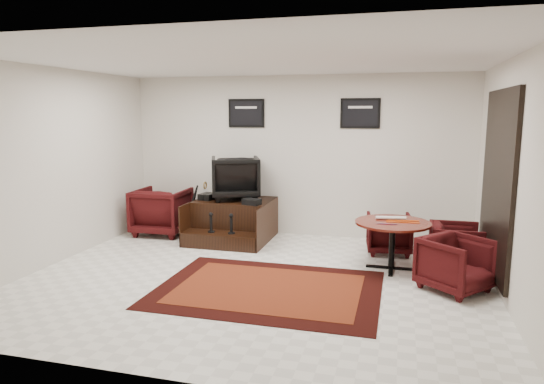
{
  "coord_description": "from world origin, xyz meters",
  "views": [
    {
      "loc": [
        1.79,
        -5.82,
        2.17
      ],
      "look_at": [
        -0.01,
        0.9,
        1.02
      ],
      "focal_mm": 32.0,
      "sensor_mm": 36.0,
      "label": 1
    }
  ],
  "objects_px": {
    "armchair_side": "(162,209)",
    "meeting_table": "(393,228)",
    "shine_podium": "(233,221)",
    "table_chair_back": "(389,232)",
    "shine_chair": "(235,175)",
    "table_chair_window": "(456,244)",
    "table_chair_corner": "(456,262)"
  },
  "relations": [
    {
      "from": "meeting_table",
      "to": "table_chair_window",
      "type": "xyz_separation_m",
      "value": [
        0.87,
        0.3,
        -0.24
      ]
    },
    {
      "from": "meeting_table",
      "to": "table_chair_back",
      "type": "relative_size",
      "value": 1.53
    },
    {
      "from": "shine_chair",
      "to": "armchair_side",
      "type": "xyz_separation_m",
      "value": [
        -1.35,
        -0.15,
        -0.63
      ]
    },
    {
      "from": "shine_podium",
      "to": "shine_chair",
      "type": "xyz_separation_m",
      "value": [
        0.0,
        0.14,
        0.78
      ]
    },
    {
      "from": "meeting_table",
      "to": "shine_chair",
      "type": "bearing_deg",
      "value": 157.14
    },
    {
      "from": "shine_podium",
      "to": "table_chair_corner",
      "type": "xyz_separation_m",
      "value": [
        3.46,
        -1.65,
        0.06
      ]
    },
    {
      "from": "shine_podium",
      "to": "armchair_side",
      "type": "xyz_separation_m",
      "value": [
        -1.35,
        -0.01,
        0.15
      ]
    },
    {
      "from": "shine_podium",
      "to": "shine_chair",
      "type": "bearing_deg",
      "value": 90.0
    },
    {
      "from": "meeting_table",
      "to": "table_chair_window",
      "type": "relative_size",
      "value": 1.49
    },
    {
      "from": "shine_chair",
      "to": "table_chair_window",
      "type": "distance_m",
      "value": 3.72
    },
    {
      "from": "shine_podium",
      "to": "meeting_table",
      "type": "height_order",
      "value": "meeting_table"
    },
    {
      "from": "armchair_side",
      "to": "table_chair_window",
      "type": "bearing_deg",
      "value": 169.92
    },
    {
      "from": "table_chair_window",
      "to": "table_chair_corner",
      "type": "height_order",
      "value": "table_chair_corner"
    },
    {
      "from": "table_chair_window",
      "to": "table_chair_corner",
      "type": "relative_size",
      "value": 0.94
    },
    {
      "from": "armchair_side",
      "to": "meeting_table",
      "type": "relative_size",
      "value": 0.88
    },
    {
      "from": "table_chair_back",
      "to": "shine_podium",
      "type": "bearing_deg",
      "value": -10.73
    },
    {
      "from": "table_chair_back",
      "to": "armchair_side",
      "type": "bearing_deg",
      "value": -9.18
    },
    {
      "from": "meeting_table",
      "to": "table_chair_back",
      "type": "distance_m",
      "value": 0.85
    },
    {
      "from": "shine_chair",
      "to": "table_chair_corner",
      "type": "xyz_separation_m",
      "value": [
        3.46,
        -1.79,
        -0.72
      ]
    },
    {
      "from": "table_chair_back",
      "to": "table_chair_window",
      "type": "bearing_deg",
      "value": 144.67
    },
    {
      "from": "shine_podium",
      "to": "table_chair_corner",
      "type": "height_order",
      "value": "table_chair_corner"
    },
    {
      "from": "shine_podium",
      "to": "table_chair_back",
      "type": "height_order",
      "value": "table_chair_back"
    },
    {
      "from": "shine_podium",
      "to": "table_chair_window",
      "type": "xyz_separation_m",
      "value": [
        3.55,
        -0.69,
        0.04
      ]
    },
    {
      "from": "table_chair_back",
      "to": "table_chair_window",
      "type": "height_order",
      "value": "table_chair_window"
    },
    {
      "from": "armchair_side",
      "to": "table_chair_corner",
      "type": "bearing_deg",
      "value": 159.06
    },
    {
      "from": "table_chair_corner",
      "to": "meeting_table",
      "type": "bearing_deg",
      "value": 90.94
    },
    {
      "from": "shine_chair",
      "to": "table_chair_back",
      "type": "distance_m",
      "value": 2.75
    },
    {
      "from": "table_chair_window",
      "to": "armchair_side",
      "type": "bearing_deg",
      "value": 81.37
    },
    {
      "from": "shine_podium",
      "to": "table_chair_back",
      "type": "xyz_separation_m",
      "value": [
        2.62,
        -0.19,
        0.03
      ]
    },
    {
      "from": "meeting_table",
      "to": "shine_podium",
      "type": "bearing_deg",
      "value": 159.71
    },
    {
      "from": "table_chair_back",
      "to": "table_chair_window",
      "type": "xyz_separation_m",
      "value": [
        0.93,
        -0.51,
        0.01
      ]
    },
    {
      "from": "table_chair_back",
      "to": "table_chair_window",
      "type": "distance_m",
      "value": 1.06
    }
  ]
}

